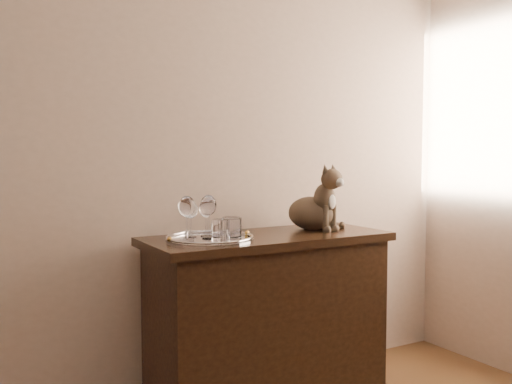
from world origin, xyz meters
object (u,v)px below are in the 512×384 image
wine_glass_b (206,218)px  tumbler_a (232,228)px  tumbler_b (221,230)px  sideboard (268,321)px  tray (210,239)px  wine_glass_c (187,218)px  wine_glass_d (208,217)px  wine_glass_a (191,219)px  tumbler_c (228,228)px  cat (312,197)px

wine_glass_b → tumbler_a: wine_glass_b is taller
wine_glass_b → tumbler_b: 0.14m
sideboard → tray: bearing=-178.7°
wine_glass_c → wine_glass_d: 0.11m
sideboard → wine_glass_c: wine_glass_c is taller
wine_glass_a → sideboard: bearing=-9.5°
sideboard → wine_glass_d: size_ratio=6.08×
wine_glass_c → tumbler_a: size_ratio=2.01×
tumbler_a → wine_glass_a: bearing=138.1°
tumbler_b → tumbler_c: tumbler_b is taller
wine_glass_d → tumbler_a: 0.12m
sideboard → wine_glass_b: bearing=170.0°
sideboard → tray: tray is taller
tray → cat: size_ratio=1.17×
sideboard → tumbler_c: 0.52m
sideboard → tumbler_c: size_ratio=14.29×
wine_glass_d → sideboard: bearing=0.1°
tray → wine_glass_b: (0.01, 0.06, 0.09)m
wine_glass_a → tray: bearing=-47.7°
sideboard → wine_glass_c: 0.68m
sideboard → tumbler_a: tumbler_a is taller
sideboard → tray: size_ratio=3.00×
tray → tumbler_a: tumbler_a is taller
tumbler_b → sideboard: bearing=15.8°
wine_glass_c → tumbler_b: (0.13, -0.07, -0.05)m
sideboard → tumbler_b: size_ratio=12.92×
tray → wine_glass_c: (-0.12, -0.01, 0.10)m
wine_glass_c → tumbler_c: 0.22m
wine_glass_b → wine_glass_d: (-0.01, -0.05, 0.01)m
wine_glass_c → tumbler_c: wine_glass_c is taller
sideboard → tumbler_a: bearing=-163.5°
tumbler_b → tumbler_c: size_ratio=1.11×
tray → wine_glass_c: 0.16m
wine_glass_d → tumbler_c: 0.11m
wine_glass_c → tumbler_c: size_ratio=2.37×
tray → wine_glass_a: 0.13m
wine_glass_c → tumbler_a: wine_glass_c is taller
sideboard → wine_glass_a: (-0.38, 0.06, 0.52)m
tumbler_a → tray: bearing=143.5°
sideboard → tumbler_c: bearing=-179.1°
wine_glass_b → wine_glass_a: bearing=172.9°
tumbler_c → cat: cat is taller
tumbler_a → cat: size_ratio=0.29×
wine_glass_c → wine_glass_d: size_ratio=1.01×
tray → wine_glass_b: wine_glass_b is taller
wine_glass_b → tumbler_b: size_ratio=1.85×
tumbler_a → tumbler_b: (-0.06, -0.01, -0.00)m
wine_glass_b → tumbler_c: (0.09, -0.06, -0.04)m
wine_glass_a → wine_glass_c: size_ratio=0.85×
wine_glass_d → wine_glass_c: bearing=-172.1°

